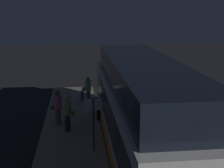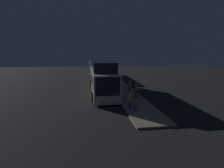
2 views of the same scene
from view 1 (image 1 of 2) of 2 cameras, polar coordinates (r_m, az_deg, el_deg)
name	(u,v)px [view 1 (image 1 of 2)]	position (r m, az deg, el deg)	size (l,w,h in m)	color
ground	(140,142)	(14.25, 5.13, -10.57)	(80.00, 80.00, 0.00)	#232326
platform	(72,144)	(13.97, -7.40, -10.87)	(20.00, 2.88, 0.13)	gray
bus_lead	(141,115)	(12.35, 5.27, -5.66)	(12.42, 2.90, 3.98)	silver
passenger_boarding	(88,88)	(19.47, -4.42, -0.81)	(0.62, 0.62, 1.61)	#4C476B
passenger_waiting	(68,111)	(14.90, -8.13, -4.96)	(0.43, 0.59, 1.81)	#2D2D33
passenger_with_bags	(58,106)	(15.87, -9.92, -3.95)	(0.49, 0.64, 1.80)	#6B604C
suitcase	(82,95)	(20.09, -5.46, -2.06)	(0.39, 0.21, 0.82)	#334C7F
sign_post	(93,117)	(12.65, -3.43, -6.09)	(0.10, 0.73, 2.25)	#4C4C51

